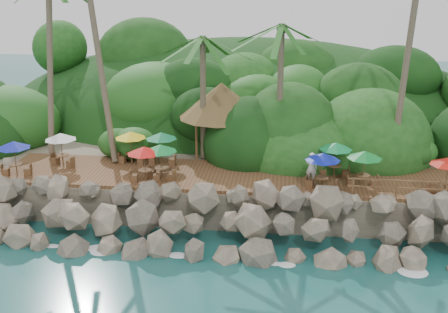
# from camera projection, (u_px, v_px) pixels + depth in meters

# --- Properties ---
(ground) EXTENTS (140.00, 140.00, 0.00)m
(ground) POSITION_uv_depth(u_px,v_px,m) (209.00, 262.00, 25.84)
(ground) COLOR #19514F
(ground) RESTS_ON ground
(land_base) EXTENTS (32.00, 25.20, 2.10)m
(land_base) POSITION_uv_depth(u_px,v_px,m) (239.00, 144.00, 40.58)
(land_base) COLOR gray
(land_base) RESTS_ON ground
(jungle_hill) EXTENTS (44.80, 28.00, 15.40)m
(jungle_hill) POSITION_uv_depth(u_px,v_px,m) (247.00, 131.00, 47.97)
(jungle_hill) COLOR #143811
(jungle_hill) RESTS_ON ground
(seawall) EXTENTS (29.00, 4.00, 2.30)m
(seawall) POSITION_uv_depth(u_px,v_px,m) (215.00, 223.00, 27.36)
(seawall) COLOR gray
(seawall) RESTS_ON ground
(terrace) EXTENTS (26.00, 5.00, 0.20)m
(terrace) POSITION_uv_depth(u_px,v_px,m) (224.00, 176.00, 30.79)
(terrace) COLOR brown
(terrace) RESTS_ON land_base
(jungle_foliage) EXTENTS (44.00, 16.00, 12.00)m
(jungle_foliage) POSITION_uv_depth(u_px,v_px,m) (238.00, 162.00, 39.97)
(jungle_foliage) COLOR #143811
(jungle_foliage) RESTS_ON ground
(foam_line) EXTENTS (25.20, 0.80, 0.06)m
(foam_line) POSITION_uv_depth(u_px,v_px,m) (210.00, 258.00, 26.11)
(foam_line) COLOR white
(foam_line) RESTS_ON ground
(palapa) EXTENTS (5.45, 5.45, 4.60)m
(palapa) POSITION_uv_depth(u_px,v_px,m) (222.00, 100.00, 33.49)
(palapa) COLOR brown
(palapa) RESTS_ON ground
(dining_clusters) EXTENTS (25.48, 4.77, 2.04)m
(dining_clusters) POSITION_uv_depth(u_px,v_px,m) (209.00, 149.00, 29.83)
(dining_clusters) COLOR brown
(dining_clusters) RESTS_ON terrace
(railing) EXTENTS (6.10, 0.10, 1.00)m
(railing) POSITION_uv_depth(u_px,v_px,m) (408.00, 187.00, 27.27)
(railing) COLOR brown
(railing) RESTS_ON terrace
(waiter) EXTENTS (0.73, 0.58, 1.75)m
(waiter) POSITION_uv_depth(u_px,v_px,m) (311.00, 168.00, 29.30)
(waiter) COLOR white
(waiter) RESTS_ON terrace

